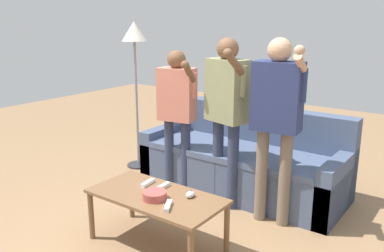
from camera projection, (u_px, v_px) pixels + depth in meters
name	position (u px, v px, depth m)	size (l,w,h in m)	color
ground_plane	(164.00, 252.00, 3.16)	(12.00, 12.00, 0.00)	#93704C
couch	(244.00, 162.00, 4.27)	(2.09, 0.83, 0.85)	#475675
coffee_table	(156.00, 201.00, 3.16)	(1.06, 0.53, 0.43)	brown
snack_bowl	(155.00, 195.00, 3.07)	(0.18, 0.18, 0.06)	#B24C47
game_remote_nunchuk	(190.00, 194.00, 3.10)	(0.06, 0.09, 0.05)	white
floor_lamp	(135.00, 46.00, 4.64)	(0.28, 0.28, 1.72)	#2D2D33
player_left	(177.00, 105.00, 4.06)	(0.46, 0.31, 1.45)	#2D3856
player_center	(226.00, 103.00, 3.72)	(0.45, 0.42, 1.58)	#2D3856
player_right	(276.00, 111.00, 3.38)	(0.49, 0.31, 1.60)	#756656
game_remote_wand_near	(148.00, 183.00, 3.33)	(0.06, 0.16, 0.03)	white
game_remote_wand_far	(168.00, 206.00, 2.93)	(0.11, 0.16, 0.03)	white
game_remote_wand_spare	(163.00, 187.00, 3.26)	(0.04, 0.16, 0.03)	white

